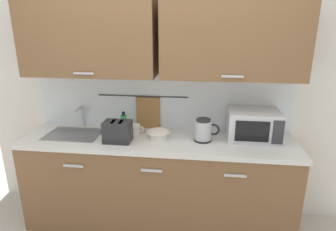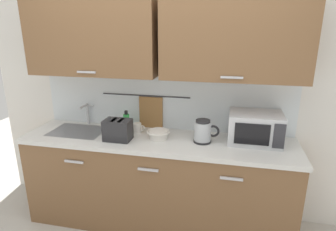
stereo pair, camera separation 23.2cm
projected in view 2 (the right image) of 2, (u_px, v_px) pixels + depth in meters
name	position (u px, v px, depth m)	size (l,w,h in m)	color
counter_unit	(157.00, 181.00, 2.79)	(2.53, 0.64, 0.90)	brown
back_wall_assembly	(163.00, 68.00, 2.69)	(3.70, 0.41, 2.50)	silver
sink_faucet	(87.00, 111.00, 2.99)	(0.09, 0.17, 0.22)	#B2B5BA
microwave	(255.00, 128.00, 2.54)	(0.46, 0.35, 0.27)	silver
electric_kettle	(203.00, 131.00, 2.55)	(0.23, 0.16, 0.21)	black
dish_soap_bottle	(126.00, 121.00, 2.86)	(0.06, 0.06, 0.20)	green
mug_near_sink	(138.00, 128.00, 2.79)	(0.12, 0.08, 0.09)	silver
mixing_bowl	(158.00, 134.00, 2.64)	(0.21, 0.21, 0.08)	silver
toaster	(118.00, 130.00, 2.60)	(0.26, 0.17, 0.19)	#232326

